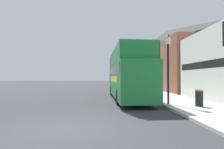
# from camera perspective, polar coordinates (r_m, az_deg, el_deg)

# --- Properties ---
(ground_plane) EXTENTS (144.00, 144.00, 0.00)m
(ground_plane) POSITION_cam_1_polar(r_m,az_deg,el_deg) (27.38, -5.24, -4.87)
(ground_plane) COLOR #333335
(sidewalk) EXTENTS (3.62, 108.00, 0.14)m
(sidewalk) POSITION_cam_1_polar(r_m,az_deg,el_deg) (24.95, 10.67, -5.08)
(sidewalk) COLOR #ADAAA3
(sidewalk) RESTS_ON ground_plane
(brick_terrace_rear) EXTENTS (6.00, 22.13, 9.73)m
(brick_terrace_rear) POSITION_cam_1_polar(r_m,az_deg,el_deg) (30.53, 17.71, 4.71)
(brick_terrace_rear) COLOR #935642
(brick_terrace_rear) RESTS_ON ground_plane
(tour_bus) EXTENTS (2.80, 10.61, 4.09)m
(tour_bus) POSITION_cam_1_polar(r_m,az_deg,el_deg) (15.15, 4.86, -0.90)
(tour_bus) COLOR #1E7A38
(tour_bus) RESTS_ON ground_plane
(parked_car_ahead_of_bus) EXTENTS (1.93, 4.46, 1.45)m
(parked_car_ahead_of_bus) POSITION_cam_1_polar(r_m,az_deg,el_deg) (23.78, 4.06, -3.81)
(parked_car_ahead_of_bus) COLOR black
(parked_car_ahead_of_bus) RESTS_ON ground_plane
(lamp_post_nearest) EXTENTS (0.35, 0.35, 4.56)m
(lamp_post_nearest) POSITION_cam_1_polar(r_m,az_deg,el_deg) (11.99, 17.84, 5.95)
(lamp_post_nearest) COLOR black
(lamp_post_nearest) RESTS_ON sidewalk
(lamp_post_second) EXTENTS (0.35, 0.35, 4.59)m
(lamp_post_second) POSITION_cam_1_polar(r_m,az_deg,el_deg) (20.60, 9.27, 3.08)
(lamp_post_second) COLOR black
(lamp_post_second) RESTS_ON sidewalk
(lamp_post_third) EXTENTS (0.35, 0.35, 4.55)m
(lamp_post_third) POSITION_cam_1_polar(r_m,az_deg,el_deg) (29.44, 6.10, 1.80)
(lamp_post_third) COLOR black
(lamp_post_third) RESTS_ON sidewalk
(litter_bin) EXTENTS (0.48, 0.48, 0.97)m
(litter_bin) POSITION_cam_1_polar(r_m,az_deg,el_deg) (11.71, 26.58, -6.78)
(litter_bin) COLOR black
(litter_bin) RESTS_ON sidewalk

